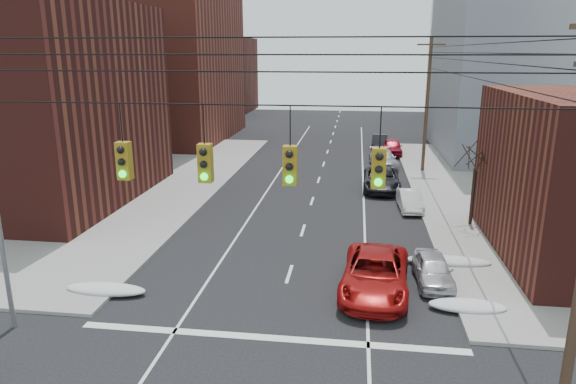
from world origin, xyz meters
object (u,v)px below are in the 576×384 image
(parked_car_c, at_px, (382,179))
(parked_car_d, at_px, (384,159))
(parked_car_b, at_px, (410,200))
(lot_car_c, at_px, (43,187))
(lot_car_d, at_px, (80,181))
(lot_car_a, at_px, (123,181))
(lot_car_b, at_px, (112,180))
(parked_car_f, at_px, (380,142))
(red_pickup, at_px, (375,274))
(parked_car_e, at_px, (392,147))
(parked_car_a, at_px, (433,269))

(parked_car_c, bearing_deg, parked_car_d, 87.74)
(parked_car_b, distance_m, parked_car_c, 5.06)
(lot_car_c, bearing_deg, lot_car_d, -12.49)
(lot_car_d, bearing_deg, parked_car_d, -46.79)
(lot_car_c, bearing_deg, parked_car_c, -54.92)
(lot_car_c, bearing_deg, lot_car_a, -36.86)
(lot_car_a, distance_m, lot_car_b, 0.77)
(parked_car_f, height_order, lot_car_a, parked_car_f)
(lot_car_b, bearing_deg, parked_car_f, -70.01)
(parked_car_b, relative_size, parked_car_f, 0.85)
(red_pickup, relative_size, parked_car_f, 1.34)
(parked_car_b, distance_m, lot_car_c, 24.90)
(red_pickup, distance_m, parked_car_c, 16.99)
(red_pickup, relative_size, parked_car_e, 1.29)
(parked_car_c, relative_size, lot_car_a, 1.54)
(parked_car_a, height_order, parked_car_e, parked_car_e)
(parked_car_f, distance_m, lot_car_a, 27.39)
(parked_car_a, relative_size, lot_car_c, 0.82)
(lot_car_a, relative_size, lot_car_b, 0.75)
(parked_car_c, relative_size, lot_car_b, 1.16)
(red_pickup, distance_m, parked_car_b, 12.43)
(parked_car_a, distance_m, lot_car_b, 24.66)
(red_pickup, distance_m, lot_car_a, 22.77)
(red_pickup, xyz_separation_m, parked_car_b, (2.57, 12.16, -0.20))
(lot_car_b, distance_m, lot_car_c, 4.55)
(red_pickup, bearing_deg, lot_car_c, 157.42)
(red_pickup, relative_size, lot_car_a, 1.60)
(parked_car_a, bearing_deg, parked_car_b, 87.91)
(lot_car_c, distance_m, lot_car_d, 2.68)
(parked_car_d, distance_m, parked_car_e, 5.70)
(red_pickup, relative_size, parked_car_d, 1.19)
(parked_car_b, relative_size, lot_car_b, 0.77)
(parked_car_d, xyz_separation_m, lot_car_a, (-19.28, -10.73, 0.04))
(lot_car_a, distance_m, lot_car_d, 3.06)
(parked_car_a, distance_m, lot_car_c, 26.89)
(lot_car_a, height_order, lot_car_d, lot_car_d)
(parked_car_e, bearing_deg, red_pickup, -93.77)
(parked_car_c, relative_size, parked_car_d, 1.15)
(red_pickup, relative_size, parked_car_b, 1.57)
(parked_car_d, relative_size, parked_car_f, 1.12)
(parked_car_b, distance_m, parked_car_e, 18.36)
(red_pickup, bearing_deg, parked_car_c, 91.28)
(parked_car_a, distance_m, parked_car_e, 29.30)
(parked_car_f, height_order, lot_car_d, parked_car_f)
(lot_car_b, bearing_deg, parked_car_d, -85.86)
(lot_car_b, bearing_deg, lot_car_d, 73.65)
(lot_car_a, xyz_separation_m, lot_car_c, (-4.52, -2.76, 0.06))
(parked_car_d, distance_m, lot_car_c, 27.35)
(red_pickup, bearing_deg, parked_car_d, 91.16)
(lot_car_b, relative_size, lot_car_c, 1.06)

